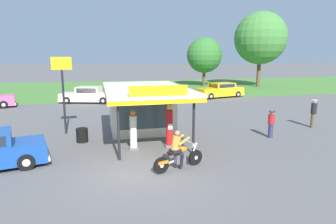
{
  "coord_description": "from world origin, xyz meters",
  "views": [
    {
      "loc": [
        -1.33,
        -10.87,
        4.43
      ],
      "look_at": [
        2.33,
        4.46,
        1.4
      ],
      "focal_mm": 31.5,
      "sensor_mm": 36.0,
      "label": 1
    }
  ],
  "objects_px": {
    "bystander_leaning_by_kiosk": "(271,124)",
    "bystander_admiring_sedan": "(314,112)",
    "motorcycle_with_rider": "(178,153)",
    "bystander_chatting_near_pumps": "(164,105)",
    "parked_car_back_row_far_right": "(220,91)",
    "parked_car_back_row_centre_left": "(88,95)",
    "roadside_pole_sign": "(63,82)",
    "spare_tire_stack": "(82,135)",
    "parked_car_back_row_left": "(157,93)",
    "gas_pump_offside": "(169,128)",
    "gas_pump_nearside": "(133,132)"
  },
  "relations": [
    {
      "from": "gas_pump_offside",
      "to": "parked_car_back_row_far_right",
      "type": "distance_m",
      "value": 18.38
    },
    {
      "from": "gas_pump_nearside",
      "to": "motorcycle_with_rider",
      "type": "relative_size",
      "value": 0.86
    },
    {
      "from": "gas_pump_nearside",
      "to": "motorcycle_with_rider",
      "type": "xyz_separation_m",
      "value": [
        1.4,
        -2.96,
        -0.21
      ]
    },
    {
      "from": "gas_pump_offside",
      "to": "motorcycle_with_rider",
      "type": "xyz_separation_m",
      "value": [
        -0.37,
        -2.96,
        -0.31
      ]
    },
    {
      "from": "motorcycle_with_rider",
      "to": "parked_car_back_row_left",
      "type": "bearing_deg",
      "value": 81.13
    },
    {
      "from": "gas_pump_nearside",
      "to": "parked_car_back_row_left",
      "type": "bearing_deg",
      "value": 74.52
    },
    {
      "from": "bystander_leaning_by_kiosk",
      "to": "roadside_pole_sign",
      "type": "bearing_deg",
      "value": 162.31
    },
    {
      "from": "motorcycle_with_rider",
      "to": "parked_car_back_row_far_right",
      "type": "relative_size",
      "value": 0.39
    },
    {
      "from": "gas_pump_nearside",
      "to": "roadside_pole_sign",
      "type": "relative_size",
      "value": 0.43
    },
    {
      "from": "parked_car_back_row_left",
      "to": "bystander_chatting_near_pumps",
      "type": "height_order",
      "value": "bystander_chatting_near_pumps"
    },
    {
      "from": "parked_car_back_row_centre_left",
      "to": "bystander_leaning_by_kiosk",
      "type": "relative_size",
      "value": 3.65
    },
    {
      "from": "parked_car_back_row_far_right",
      "to": "bystander_leaning_by_kiosk",
      "type": "bearing_deg",
      "value": -103.35
    },
    {
      "from": "motorcycle_with_rider",
      "to": "spare_tire_stack",
      "type": "xyz_separation_m",
      "value": [
        -3.86,
        4.78,
        -0.29
      ]
    },
    {
      "from": "gas_pump_offside",
      "to": "bystander_admiring_sedan",
      "type": "distance_m",
      "value": 9.77
    },
    {
      "from": "parked_car_back_row_centre_left",
      "to": "bystander_chatting_near_pumps",
      "type": "relative_size",
      "value": 3.4
    },
    {
      "from": "gas_pump_nearside",
      "to": "bystander_admiring_sedan",
      "type": "height_order",
      "value": "gas_pump_nearside"
    },
    {
      "from": "gas_pump_nearside",
      "to": "roadside_pole_sign",
      "type": "distance_m",
      "value": 5.55
    },
    {
      "from": "parked_car_back_row_far_right",
      "to": "parked_car_back_row_centre_left",
      "type": "relative_size",
      "value": 1.03
    },
    {
      "from": "bystander_admiring_sedan",
      "to": "bystander_chatting_near_pumps",
      "type": "bearing_deg",
      "value": 146.38
    },
    {
      "from": "gas_pump_nearside",
      "to": "bystander_chatting_near_pumps",
      "type": "bearing_deg",
      "value": 66.85
    },
    {
      "from": "parked_car_back_row_centre_left",
      "to": "roadside_pole_sign",
      "type": "height_order",
      "value": "roadside_pole_sign"
    },
    {
      "from": "bystander_leaning_by_kiosk",
      "to": "roadside_pole_sign",
      "type": "distance_m",
      "value": 11.76
    },
    {
      "from": "parked_car_back_row_left",
      "to": "bystander_leaning_by_kiosk",
      "type": "height_order",
      "value": "same"
    },
    {
      "from": "parked_car_back_row_left",
      "to": "roadside_pole_sign",
      "type": "relative_size",
      "value": 1.25
    },
    {
      "from": "parked_car_back_row_centre_left",
      "to": "spare_tire_stack",
      "type": "bearing_deg",
      "value": -89.75
    },
    {
      "from": "spare_tire_stack",
      "to": "gas_pump_offside",
      "type": "bearing_deg",
      "value": -23.31
    },
    {
      "from": "parked_car_back_row_far_right",
      "to": "bystander_chatting_near_pumps",
      "type": "bearing_deg",
      "value": -133.58
    },
    {
      "from": "motorcycle_with_rider",
      "to": "bystander_admiring_sedan",
      "type": "height_order",
      "value": "bystander_admiring_sedan"
    },
    {
      "from": "motorcycle_with_rider",
      "to": "parked_car_back_row_centre_left",
      "type": "distance_m",
      "value": 18.56
    },
    {
      "from": "motorcycle_with_rider",
      "to": "bystander_admiring_sedan",
      "type": "bearing_deg",
      "value": 25.04
    },
    {
      "from": "motorcycle_with_rider",
      "to": "bystander_leaning_by_kiosk",
      "type": "distance_m",
      "value": 6.94
    },
    {
      "from": "bystander_leaning_by_kiosk",
      "to": "spare_tire_stack",
      "type": "height_order",
      "value": "bystander_leaning_by_kiosk"
    },
    {
      "from": "motorcycle_with_rider",
      "to": "bystander_admiring_sedan",
      "type": "relative_size",
      "value": 1.24
    },
    {
      "from": "bystander_leaning_by_kiosk",
      "to": "spare_tire_stack",
      "type": "distance_m",
      "value": 10.13
    },
    {
      "from": "gas_pump_nearside",
      "to": "spare_tire_stack",
      "type": "bearing_deg",
      "value": 143.45
    },
    {
      "from": "gas_pump_nearside",
      "to": "bystander_leaning_by_kiosk",
      "type": "bearing_deg",
      "value": 2.08
    },
    {
      "from": "gas_pump_offside",
      "to": "roadside_pole_sign",
      "type": "bearing_deg",
      "value": 144.13
    },
    {
      "from": "gas_pump_offside",
      "to": "parked_car_back_row_far_right",
      "type": "height_order",
      "value": "gas_pump_offside"
    },
    {
      "from": "bystander_admiring_sedan",
      "to": "roadside_pole_sign",
      "type": "relative_size",
      "value": 0.41
    },
    {
      "from": "parked_car_back_row_centre_left",
      "to": "bystander_admiring_sedan",
      "type": "bearing_deg",
      "value": -44.12
    },
    {
      "from": "motorcycle_with_rider",
      "to": "spare_tire_stack",
      "type": "distance_m",
      "value": 6.15
    },
    {
      "from": "bystander_leaning_by_kiosk",
      "to": "bystander_admiring_sedan",
      "type": "relative_size",
      "value": 0.84
    },
    {
      "from": "motorcycle_with_rider",
      "to": "roadside_pole_sign",
      "type": "bearing_deg",
      "value": 125.81
    },
    {
      "from": "bystander_leaning_by_kiosk",
      "to": "roadside_pole_sign",
      "type": "relative_size",
      "value": 0.34
    },
    {
      "from": "parked_car_back_row_left",
      "to": "bystander_chatting_near_pumps",
      "type": "relative_size",
      "value": 3.38
    },
    {
      "from": "motorcycle_with_rider",
      "to": "bystander_chatting_near_pumps",
      "type": "xyz_separation_m",
      "value": [
        1.68,
        10.18,
        0.2
      ]
    },
    {
      "from": "bystander_leaning_by_kiosk",
      "to": "bystander_chatting_near_pumps",
      "type": "relative_size",
      "value": 0.93
    },
    {
      "from": "motorcycle_with_rider",
      "to": "bystander_admiring_sedan",
      "type": "distance_m",
      "value": 11.02
    },
    {
      "from": "motorcycle_with_rider",
      "to": "parked_car_back_row_left",
      "type": "relative_size",
      "value": 0.4
    },
    {
      "from": "parked_car_back_row_centre_left",
      "to": "bystander_leaning_by_kiosk",
      "type": "bearing_deg",
      "value": -56.0
    }
  ]
}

